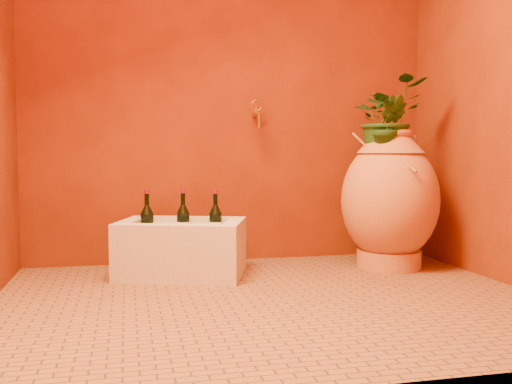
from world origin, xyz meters
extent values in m
plane|color=brown|center=(0.00, 0.00, 0.00)|extent=(2.50, 2.50, 0.00)
cube|color=#5F1D05|center=(0.00, 1.00, 1.25)|extent=(2.50, 0.02, 2.50)
cylinder|color=#C16A36|center=(0.85, 0.55, 0.05)|extent=(0.48, 0.48, 0.11)
ellipsoid|color=#C16A36|center=(0.85, 0.55, 0.40)|extent=(0.73, 0.73, 0.71)
cone|color=#C16A36|center=(0.85, 0.55, 0.72)|extent=(0.50, 0.50, 0.11)
torus|color=#C16A36|center=(0.85, 0.55, 0.79)|extent=(0.31, 0.31, 0.04)
cylinder|color=olive|center=(0.77, 0.50, 0.62)|extent=(0.26, 0.29, 0.33)
cylinder|color=olive|center=(0.83, 0.43, 0.66)|extent=(0.06, 0.36, 0.18)
cylinder|color=olive|center=(0.95, 0.47, 0.67)|extent=(0.16, 0.26, 0.21)
cube|color=beige|center=(-0.35, 0.60, 0.14)|extent=(0.76, 0.63, 0.28)
cube|color=beige|center=(-0.35, 0.78, 0.29)|extent=(0.65, 0.29, 0.03)
cube|color=beige|center=(-0.35, 0.42, 0.29)|extent=(0.65, 0.29, 0.03)
cube|color=beige|center=(-0.64, 0.60, 0.29)|extent=(0.17, 0.29, 0.03)
cube|color=beige|center=(-0.07, 0.60, 0.29)|extent=(0.17, 0.29, 0.03)
cylinder|color=black|center=(-0.16, 0.62, 0.25)|extent=(0.07, 0.07, 0.17)
cone|color=black|center=(-0.16, 0.62, 0.36)|extent=(0.07, 0.07, 0.05)
cylinder|color=black|center=(-0.16, 0.62, 0.42)|extent=(0.02, 0.02, 0.07)
cylinder|color=maroon|center=(-0.16, 0.62, 0.46)|extent=(0.03, 0.03, 0.02)
cylinder|color=silver|center=(-0.16, 0.62, 0.25)|extent=(0.07, 0.07, 0.07)
cylinder|color=black|center=(-0.34, 0.65, 0.25)|extent=(0.07, 0.07, 0.17)
cone|color=black|center=(-0.34, 0.65, 0.36)|extent=(0.07, 0.07, 0.05)
cylinder|color=black|center=(-0.34, 0.65, 0.42)|extent=(0.02, 0.02, 0.07)
cylinder|color=maroon|center=(-0.34, 0.65, 0.46)|extent=(0.03, 0.03, 0.02)
cylinder|color=silver|center=(-0.34, 0.65, 0.25)|extent=(0.07, 0.07, 0.08)
cylinder|color=black|center=(-0.54, 0.64, 0.26)|extent=(0.07, 0.07, 0.17)
cone|color=black|center=(-0.54, 0.64, 0.36)|extent=(0.07, 0.07, 0.05)
cylinder|color=black|center=(-0.54, 0.64, 0.42)|extent=(0.02, 0.02, 0.07)
cylinder|color=maroon|center=(-0.54, 0.64, 0.46)|extent=(0.03, 0.03, 0.02)
cylinder|color=silver|center=(-0.54, 0.64, 0.26)|extent=(0.08, 0.08, 0.08)
cylinder|color=olive|center=(0.14, 0.93, 0.90)|extent=(0.03, 0.15, 0.03)
cylinder|color=olive|center=(0.14, 0.85, 0.86)|extent=(0.02, 0.02, 0.08)
torus|color=olive|center=(0.14, 0.93, 0.96)|extent=(0.08, 0.01, 0.08)
cylinder|color=olive|center=(0.14, 0.93, 0.93)|extent=(0.01, 0.01, 0.05)
imported|color=#194117|center=(0.83, 0.58, 0.87)|extent=(0.51, 0.48, 0.47)
imported|color=#194117|center=(0.80, 0.48, 0.82)|extent=(0.24, 0.23, 0.35)
camera|label=1|loc=(-0.64, -2.49, 0.68)|focal=40.00mm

